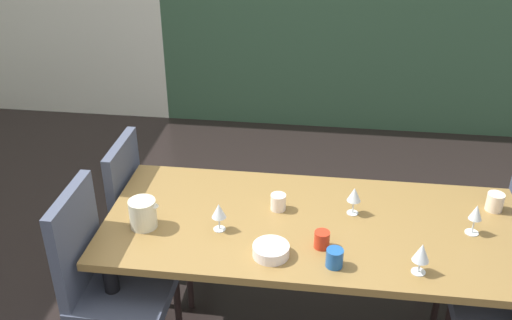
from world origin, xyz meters
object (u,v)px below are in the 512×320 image
(cup_west, at_px, (322,240))
(cup_left, at_px, (335,258))
(dining_table, at_px, (313,236))
(chair_left_near, at_px, (106,276))
(wine_glass_north, at_px, (219,211))
(wine_glass_right, at_px, (476,214))
(wine_glass_rear, at_px, (422,253))
(wine_glass_center, at_px, (354,195))
(chair_right_far, at_px, (495,229))
(serving_bowl_corner, at_px, (271,250))
(pitcher_front, at_px, (143,213))
(cup_south, at_px, (278,202))
(cup_east, at_px, (495,202))
(chair_left_far, at_px, (148,206))

(cup_west, xyz_separation_m, cup_left, (0.06, -0.13, 0.00))
(dining_table, height_order, chair_left_near, chair_left_near)
(wine_glass_north, relative_size, cup_west, 1.74)
(wine_glass_right, bearing_deg, wine_glass_rear, -131.26)
(dining_table, bearing_deg, wine_glass_rear, -34.22)
(dining_table, relative_size, wine_glass_center, 13.88)
(chair_left_near, xyz_separation_m, chair_right_far, (1.89, 0.64, -0.01))
(wine_glass_center, height_order, serving_bowl_corner, wine_glass_center)
(wine_glass_rear, relative_size, pitcher_front, 1.02)
(wine_glass_north, xyz_separation_m, cup_south, (0.26, 0.21, -0.06))
(dining_table, xyz_separation_m, wine_glass_north, (-0.44, -0.11, 0.18))
(wine_glass_right, bearing_deg, cup_east, 56.11)
(chair_right_far, height_order, pitcher_front, chair_right_far)
(chair_right_far, height_order, wine_glass_right, chair_right_far)
(chair_right_far, height_order, wine_glass_center, chair_right_far)
(chair_left_near, bearing_deg, wine_glass_north, 112.21)
(chair_right_far, distance_m, serving_bowl_corner, 1.29)
(chair_left_near, xyz_separation_m, wine_glass_rear, (1.40, 0.01, 0.27))
(chair_left_far, xyz_separation_m, wine_glass_north, (0.50, -0.43, 0.30))
(wine_glass_rear, bearing_deg, cup_left, -179.52)
(chair_left_near, height_order, pitcher_front, chair_left_near)
(wine_glass_rear, relative_size, cup_east, 1.61)
(wine_glass_rear, relative_size, cup_south, 1.79)
(pitcher_front, bearing_deg, cup_left, -11.26)
(wine_glass_north, height_order, cup_south, wine_glass_north)
(chair_left_far, height_order, wine_glass_center, chair_left_far)
(dining_table, distance_m, cup_west, 0.22)
(wine_glass_right, height_order, wine_glass_north, wine_glass_right)
(wine_glass_right, bearing_deg, chair_left_far, 169.64)
(chair_left_far, height_order, cup_left, chair_left_far)
(wine_glass_right, distance_m, cup_west, 0.73)
(chair_left_far, relative_size, cup_west, 11.46)
(dining_table, relative_size, chair_right_far, 2.05)
(wine_glass_center, height_order, cup_left, wine_glass_center)
(chair_left_near, bearing_deg, wine_glass_rear, 90.41)
(wine_glass_center, height_order, cup_south, wine_glass_center)
(wine_glass_north, bearing_deg, cup_south, 38.90)
(chair_left_near, distance_m, wine_glass_north, 0.61)
(cup_east, distance_m, pitcher_front, 1.73)
(chair_left_near, distance_m, cup_west, 1.02)
(cup_east, bearing_deg, wine_glass_rear, -128.46)
(chair_right_far, xyz_separation_m, cup_south, (-1.13, -0.22, 0.22))
(wine_glass_right, relative_size, wine_glass_center, 1.06)
(wine_glass_right, relative_size, cup_left, 1.83)
(chair_left_near, xyz_separation_m, cup_south, (0.76, 0.42, 0.21))
(cup_east, height_order, cup_west, cup_east)
(cup_east, bearing_deg, wine_glass_right, -123.89)
(chair_left_far, relative_size, cup_left, 11.08)
(cup_left, bearing_deg, cup_east, 34.61)
(chair_left_far, relative_size, pitcher_front, 6.44)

